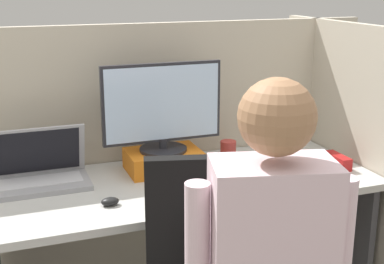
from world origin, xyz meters
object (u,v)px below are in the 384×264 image
object	(u,v)px
coffee_mug	(228,150)
stapler	(337,161)
laptop	(41,174)
monitor	(162,108)
paper_box	(163,160)
carrot_toy	(181,200)

from	to	relation	value
coffee_mug	stapler	bearing A→B (deg)	-32.57
laptop	coffee_mug	xyz separation A→B (m)	(0.82, 0.03, -0.00)
coffee_mug	monitor	bearing A→B (deg)	-174.31
paper_box	monitor	xyz separation A→B (m)	(0.00, 0.00, 0.23)
stapler	monitor	bearing A→B (deg)	162.54
paper_box	coffee_mug	bearing A→B (deg)	6.18
stapler	coffee_mug	distance (m)	0.48
stapler	coffee_mug	bearing A→B (deg)	147.43
monitor	stapler	xyz separation A→B (m)	(0.72, -0.23, -0.25)
monitor	carrot_toy	xyz separation A→B (m)	(-0.05, -0.38, -0.25)
laptop	carrot_toy	bearing A→B (deg)	-40.16
laptop	carrot_toy	xyz separation A→B (m)	(0.46, -0.38, -0.02)
coffee_mug	paper_box	bearing A→B (deg)	-173.82
paper_box	carrot_toy	distance (m)	0.38
stapler	laptop	bearing A→B (deg)	169.36
paper_box	stapler	size ratio (longest dim) A/B	2.10
paper_box	carrot_toy	xyz separation A→B (m)	(-0.05, -0.38, -0.02)
paper_box	stapler	bearing A→B (deg)	-17.25
stapler	coffee_mug	size ratio (longest dim) A/B	1.69
monitor	laptop	bearing A→B (deg)	179.56
monitor	carrot_toy	size ratio (longest dim) A/B	3.77
laptop	stapler	xyz separation A→B (m)	(1.23, -0.23, -0.02)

